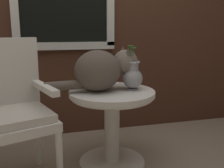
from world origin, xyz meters
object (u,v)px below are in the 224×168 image
Objects in this scene: wicker_side_table at (112,115)px; pewter_vase_with_ivy at (133,76)px; wicker_chair at (8,106)px; cat at (102,69)px.

wicker_side_table is 1.93× the size of pewter_vase_with_ivy.
cat is (0.65, 0.09, 0.20)m from wicker_chair.
pewter_vase_with_ivy is (0.16, -0.01, 0.29)m from wicker_side_table.
wicker_chair is 0.89m from pewter_vase_with_ivy.
wicker_side_table is 0.33m from pewter_vase_with_ivy.
wicker_side_table is 0.35m from cat.
cat is at bearing 160.64° from wicker_side_table.
wicker_side_table is 0.91× the size of cat.
cat reaches higher than wicker_side_table.
wicker_chair is 0.68m from cat.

